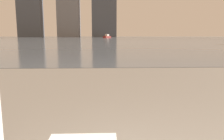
# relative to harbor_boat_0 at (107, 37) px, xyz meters

# --- Properties ---
(harbor_water) EXTENTS (180.00, 110.00, 0.01)m
(harbor_water) POSITION_rel_harbor_boat_0_xyz_m (-1.34, -19.56, -0.49)
(harbor_water) COLOR slate
(harbor_water) RESTS_ON ground_plane
(harbor_boat_0) EXTENTS (3.02, 3.74, 1.37)m
(harbor_boat_0) POSITION_rel_harbor_boat_0_xyz_m (0.00, 0.00, 0.00)
(harbor_boat_0) COLOR maroon
(harbor_boat_0) RESTS_ON harbor_water
(skyline_tower_0) EXTENTS (12.00, 6.68, 25.36)m
(skyline_tower_0) POSITION_rel_harbor_boat_0_xyz_m (-39.31, 36.44, 12.19)
(skyline_tower_0) COLOR #4C515B
(skyline_tower_0) RESTS_ON ground_plane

